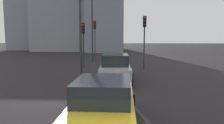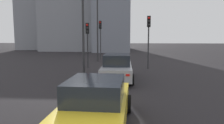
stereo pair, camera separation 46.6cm
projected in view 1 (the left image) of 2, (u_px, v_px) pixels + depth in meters
name	position (u px, v px, depth m)	size (l,w,h in m)	color
car_silver_lead	(115.00, 68.00, 13.15)	(4.79, 2.02, 1.61)	#A8AAB2
car_yellow_second	(103.00, 104.00, 6.19)	(4.36, 2.05, 1.51)	gold
traffic_light_near_left	(144.00, 31.00, 17.47)	(0.32, 0.28, 4.34)	#2D2D30
traffic_light_near_right	(95.00, 32.00, 24.15)	(0.32, 0.30, 4.44)	#2D2D30
traffic_light_far_left	(83.00, 36.00, 17.87)	(0.32, 0.29, 3.81)	#2D2D30
street_lamp_kerbside	(92.00, 20.00, 22.27)	(0.56, 0.36, 7.42)	#2D2D30
street_lamp_far	(80.00, 12.00, 13.81)	(0.56, 0.36, 7.26)	#2D2D30
building_facade_left	(106.00, 3.00, 40.48)	(14.61, 6.24, 17.82)	gray
building_facade_center	(66.00, 10.00, 41.77)	(12.32, 10.18, 15.75)	gray
building_facade_right	(40.00, 20.00, 43.84)	(8.18, 10.52, 12.12)	gray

